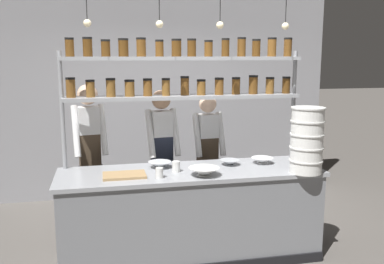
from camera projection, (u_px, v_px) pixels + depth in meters
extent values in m
plane|color=#5B5651|center=(191.00, 257.00, 4.40)|extent=(40.00, 40.00, 0.00)
cube|color=#939399|center=(160.00, 95.00, 6.23)|extent=(5.01, 0.12, 2.94)
cube|color=gray|center=(191.00, 216.00, 4.32)|extent=(2.55, 0.72, 0.88)
cube|color=#999BA0|center=(191.00, 172.00, 4.24)|extent=(2.61, 0.76, 0.04)
cylinder|color=#999BA0|center=(65.00, 156.00, 4.28)|extent=(0.04, 0.04, 2.09)
cylinder|color=#999BA0|center=(292.00, 146.00, 4.78)|extent=(0.04, 0.04, 2.09)
cube|color=#999BA0|center=(184.00, 97.00, 4.43)|extent=(2.45, 0.28, 0.04)
cylinder|color=brown|center=(71.00, 89.00, 4.18)|extent=(0.09, 0.09, 0.18)
cylinder|color=black|center=(70.00, 78.00, 4.16)|extent=(0.09, 0.09, 0.02)
cylinder|color=brown|center=(90.00, 89.00, 4.22)|extent=(0.09, 0.09, 0.15)
cylinder|color=black|center=(90.00, 81.00, 4.21)|extent=(0.09, 0.09, 0.02)
cylinder|color=brown|center=(111.00, 88.00, 4.26)|extent=(0.09, 0.09, 0.17)
cylinder|color=black|center=(110.00, 79.00, 4.24)|extent=(0.09, 0.09, 0.02)
cylinder|color=brown|center=(130.00, 89.00, 4.30)|extent=(0.10, 0.10, 0.15)
cylinder|color=black|center=(129.00, 81.00, 4.29)|extent=(0.10, 0.10, 0.02)
cylinder|color=brown|center=(148.00, 88.00, 4.34)|extent=(0.09, 0.09, 0.16)
cylinder|color=black|center=(147.00, 79.00, 4.32)|extent=(0.09, 0.09, 0.02)
cylinder|color=brown|center=(166.00, 88.00, 4.37)|extent=(0.08, 0.08, 0.16)
cylinder|color=black|center=(166.00, 79.00, 4.36)|extent=(0.09, 0.09, 0.02)
cylinder|color=brown|center=(185.00, 87.00, 4.41)|extent=(0.09, 0.09, 0.18)
cylinder|color=black|center=(185.00, 77.00, 4.40)|extent=(0.09, 0.09, 0.02)
cylinder|color=brown|center=(201.00, 88.00, 4.45)|extent=(0.09, 0.09, 0.14)
cylinder|color=black|center=(201.00, 80.00, 4.44)|extent=(0.09, 0.09, 0.02)
cylinder|color=brown|center=(219.00, 87.00, 4.49)|extent=(0.09, 0.09, 0.16)
cylinder|color=black|center=(219.00, 79.00, 4.48)|extent=(0.10, 0.10, 0.02)
cylinder|color=brown|center=(236.00, 87.00, 4.53)|extent=(0.09, 0.09, 0.16)
cylinder|color=black|center=(236.00, 78.00, 4.51)|extent=(0.09, 0.09, 0.02)
cylinder|color=brown|center=(253.00, 86.00, 4.57)|extent=(0.10, 0.10, 0.18)
cylinder|color=black|center=(253.00, 76.00, 4.55)|extent=(0.10, 0.10, 0.02)
cylinder|color=brown|center=(270.00, 86.00, 4.61)|extent=(0.09, 0.09, 0.16)
cylinder|color=black|center=(270.00, 78.00, 4.59)|extent=(0.09, 0.09, 0.02)
cylinder|color=#513314|center=(286.00, 86.00, 4.65)|extent=(0.09, 0.09, 0.16)
cylinder|color=black|center=(286.00, 78.00, 4.63)|extent=(0.09, 0.09, 0.02)
cube|color=#999BA0|center=(184.00, 58.00, 4.36)|extent=(2.45, 0.28, 0.04)
cylinder|color=brown|center=(70.00, 48.00, 4.11)|extent=(0.09, 0.09, 0.16)
cylinder|color=black|center=(69.00, 39.00, 4.10)|extent=(0.09, 0.09, 0.02)
cylinder|color=#513314|center=(88.00, 48.00, 4.15)|extent=(0.09, 0.09, 0.17)
cylinder|color=black|center=(87.00, 38.00, 4.13)|extent=(0.09, 0.09, 0.02)
cylinder|color=#513314|center=(106.00, 49.00, 4.18)|extent=(0.09, 0.09, 0.15)
cylinder|color=black|center=(105.00, 40.00, 4.17)|extent=(0.09, 0.09, 0.02)
cylinder|color=#513314|center=(123.00, 49.00, 4.22)|extent=(0.10, 0.10, 0.16)
cylinder|color=black|center=(123.00, 39.00, 4.20)|extent=(0.10, 0.10, 0.02)
cylinder|color=brown|center=(141.00, 48.00, 4.25)|extent=(0.10, 0.10, 0.17)
cylinder|color=black|center=(141.00, 39.00, 4.24)|extent=(0.10, 0.10, 0.02)
cylinder|color=brown|center=(159.00, 49.00, 4.29)|extent=(0.08, 0.08, 0.15)
cylinder|color=black|center=(159.00, 41.00, 4.28)|extent=(0.08, 0.08, 0.02)
cylinder|color=#513314|center=(176.00, 49.00, 4.33)|extent=(0.10, 0.10, 0.16)
cylinder|color=black|center=(176.00, 40.00, 4.31)|extent=(0.10, 0.10, 0.02)
cylinder|color=#513314|center=(192.00, 49.00, 4.36)|extent=(0.09, 0.09, 0.16)
cylinder|color=black|center=(192.00, 40.00, 4.34)|extent=(0.09, 0.09, 0.02)
cylinder|color=brown|center=(208.00, 49.00, 4.40)|extent=(0.09, 0.09, 0.15)
cylinder|color=black|center=(209.00, 41.00, 4.38)|extent=(0.09, 0.09, 0.02)
cylinder|color=#513314|center=(225.00, 48.00, 4.43)|extent=(0.08, 0.08, 0.17)
cylinder|color=black|center=(226.00, 39.00, 4.42)|extent=(0.08, 0.08, 0.02)
cylinder|color=brown|center=(241.00, 48.00, 4.47)|extent=(0.09, 0.09, 0.18)
cylinder|color=black|center=(242.00, 38.00, 4.45)|extent=(0.09, 0.09, 0.02)
cylinder|color=#513314|center=(256.00, 49.00, 4.50)|extent=(0.09, 0.09, 0.16)
cylinder|color=black|center=(256.00, 40.00, 4.49)|extent=(0.09, 0.09, 0.02)
cylinder|color=brown|center=(272.00, 48.00, 4.54)|extent=(0.09, 0.09, 0.18)
cylinder|color=black|center=(272.00, 38.00, 4.52)|extent=(0.09, 0.09, 0.02)
cylinder|color=brown|center=(288.00, 48.00, 4.57)|extent=(0.09, 0.09, 0.18)
cylinder|color=black|center=(288.00, 39.00, 4.56)|extent=(0.09, 0.09, 0.02)
cylinder|color=black|center=(85.00, 203.00, 4.78)|extent=(0.11, 0.11, 0.84)
cylinder|color=black|center=(99.00, 201.00, 4.84)|extent=(0.11, 0.11, 0.84)
cube|color=#473828|center=(90.00, 150.00, 4.70)|extent=(0.24, 0.20, 0.36)
cube|color=white|center=(88.00, 120.00, 4.64)|extent=(0.25, 0.21, 0.30)
sphere|color=beige|center=(87.00, 95.00, 4.59)|extent=(0.22, 0.22, 0.22)
cylinder|color=white|center=(76.00, 131.00, 4.56)|extent=(0.11, 0.26, 0.55)
cylinder|color=white|center=(103.00, 129.00, 4.66)|extent=(0.11, 0.26, 0.55)
cylinder|color=black|center=(156.00, 200.00, 4.90)|extent=(0.11, 0.11, 0.80)
cylinder|color=black|center=(169.00, 199.00, 4.96)|extent=(0.11, 0.11, 0.80)
cube|color=#232838|center=(162.00, 151.00, 4.83)|extent=(0.24, 0.20, 0.35)
cube|color=white|center=(161.00, 124.00, 4.77)|extent=(0.24, 0.21, 0.28)
sphere|color=#A37A5B|center=(161.00, 100.00, 4.72)|extent=(0.21, 0.21, 0.21)
cylinder|color=white|center=(150.00, 134.00, 4.68)|extent=(0.10, 0.25, 0.53)
cylinder|color=white|center=(176.00, 132.00, 4.78)|extent=(0.10, 0.25, 0.53)
cylinder|color=black|center=(201.00, 196.00, 5.11)|extent=(0.11, 0.11, 0.77)
cylinder|color=black|center=(213.00, 195.00, 5.16)|extent=(0.11, 0.11, 0.77)
cube|color=#473828|center=(207.00, 151.00, 5.04)|extent=(0.23, 0.19, 0.33)
cube|color=white|center=(208.00, 126.00, 4.98)|extent=(0.23, 0.20, 0.27)
sphere|color=beige|center=(208.00, 104.00, 4.94)|extent=(0.20, 0.20, 0.20)
cylinder|color=white|center=(197.00, 135.00, 4.90)|extent=(0.09, 0.24, 0.50)
cylinder|color=white|center=(221.00, 134.00, 4.98)|extent=(0.09, 0.24, 0.50)
cylinder|color=white|center=(306.00, 167.00, 4.15)|extent=(0.31, 0.31, 0.12)
cylinder|color=silver|center=(306.00, 160.00, 4.14)|extent=(0.33, 0.33, 0.01)
cylinder|color=white|center=(306.00, 154.00, 4.13)|extent=(0.31, 0.31, 0.12)
cylinder|color=silver|center=(306.00, 147.00, 4.12)|extent=(0.33, 0.33, 0.01)
cylinder|color=white|center=(307.00, 141.00, 4.10)|extent=(0.31, 0.31, 0.12)
cylinder|color=silver|center=(307.00, 134.00, 4.09)|extent=(0.33, 0.33, 0.01)
cylinder|color=white|center=(307.00, 128.00, 4.08)|extent=(0.31, 0.31, 0.12)
cylinder|color=silver|center=(308.00, 121.00, 4.07)|extent=(0.33, 0.33, 0.01)
cylinder|color=white|center=(308.00, 115.00, 4.06)|extent=(0.31, 0.31, 0.12)
cylinder|color=silver|center=(308.00, 108.00, 4.05)|extent=(0.33, 0.33, 0.01)
cube|color=#A88456|center=(124.00, 175.00, 4.02)|extent=(0.40, 0.26, 0.02)
cylinder|color=#B2B7BC|center=(230.00, 164.00, 4.44)|extent=(0.09, 0.09, 0.01)
cone|color=#B2B7BC|center=(230.00, 162.00, 4.43)|extent=(0.20, 0.20, 0.06)
cylinder|color=silver|center=(204.00, 175.00, 4.04)|extent=(0.13, 0.13, 0.01)
cone|color=silver|center=(204.00, 172.00, 4.03)|extent=(0.30, 0.30, 0.08)
cylinder|color=silver|center=(160.00, 167.00, 4.33)|extent=(0.11, 0.11, 0.01)
cone|color=silver|center=(160.00, 165.00, 4.32)|extent=(0.23, 0.23, 0.06)
cylinder|color=white|center=(262.00, 163.00, 4.50)|extent=(0.10, 0.10, 0.01)
cone|color=white|center=(262.00, 161.00, 4.50)|extent=(0.23, 0.23, 0.06)
cylinder|color=silver|center=(176.00, 167.00, 4.17)|extent=(0.08, 0.08, 0.11)
cylinder|color=silver|center=(159.00, 173.00, 3.96)|extent=(0.07, 0.07, 0.10)
sphere|color=#F9E5B2|center=(87.00, 23.00, 3.80)|extent=(0.07, 0.07, 0.07)
sphere|color=#F9E5B2|center=(159.00, 24.00, 3.93)|extent=(0.07, 0.07, 0.07)
sphere|color=#F9E5B2|center=(220.00, 25.00, 4.05)|extent=(0.07, 0.07, 0.07)
sphere|color=#F9E5B2|center=(285.00, 26.00, 4.18)|extent=(0.07, 0.07, 0.07)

